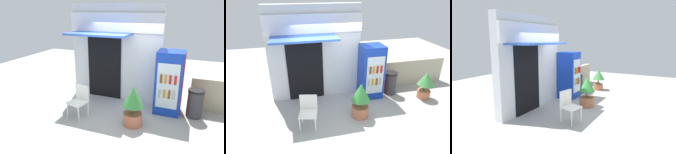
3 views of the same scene
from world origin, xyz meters
TOP-DOWN VIEW (x-y plane):
  - ground at (0.00, 0.00)m, footprint 16.00×16.00m
  - storefront_building at (-0.57, 1.38)m, footprint 2.98×1.19m
  - drink_cooler at (1.24, 0.90)m, footprint 0.75×0.74m
  - plastic_chair at (-1.01, -0.26)m, footprint 0.55×0.54m
  - potted_plant_near_shop at (0.50, -0.18)m, footprint 0.54×0.54m
  - trash_bin at (1.98, 0.87)m, footprint 0.44×0.44m

SIDE VIEW (x-z plane):
  - ground at x=0.00m, z-range 0.00..0.00m
  - trash_bin at x=1.98m, z-range 0.00..0.81m
  - plastic_chair at x=-1.01m, z-range 0.07..0.97m
  - potted_plant_near_shop at x=0.50m, z-range 0.05..1.12m
  - drink_cooler at x=1.24m, z-range 0.00..1.81m
  - storefront_building at x=-0.57m, z-range 0.06..3.11m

